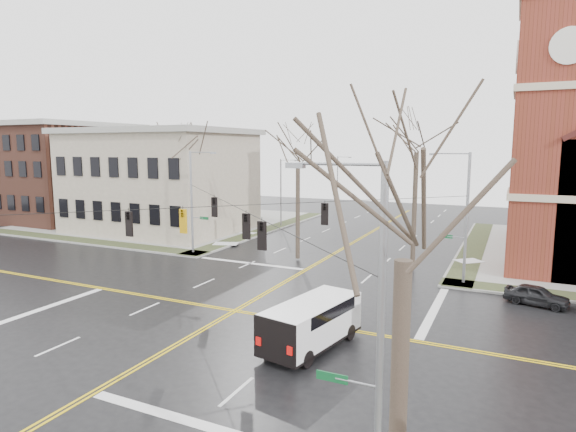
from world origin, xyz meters
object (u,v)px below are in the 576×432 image
at_px(signal_pole_nw, 193,199).
at_px(tree_nw_far, 183,153).
at_px(cargo_van, 314,319).
at_px(signal_pole_ne, 464,214).
at_px(tree_se, 404,236).
at_px(tree_nw_near, 298,157).
at_px(signal_pole_se, 374,326).
at_px(streetlight_north_b, 338,180).
at_px(streetlight_north_a, 282,190).
at_px(tree_ne, 417,144).
at_px(parked_car_a, 537,295).

xyz_separation_m(signal_pole_nw, tree_nw_far, (-2.64, 2.25, 3.98)).
bearing_deg(cargo_van, signal_pole_ne, 80.54).
bearing_deg(tree_se, tree_nw_near, 118.08).
bearing_deg(signal_pole_se, streetlight_north_b, 110.27).
height_order(tree_nw_far, tree_se, tree_nw_far).
xyz_separation_m(streetlight_north_a, tree_nw_far, (-3.31, -14.25, 4.46)).
height_order(signal_pole_nw, signal_pole_se, same).
bearing_deg(signal_pole_se, signal_pole_nw, 134.55).
bearing_deg(tree_ne, signal_pole_nw, -172.59).
height_order(streetlight_north_b, cargo_van, streetlight_north_b).
bearing_deg(parked_car_a, tree_se, -174.35).
height_order(signal_pole_ne, parked_car_a, signal_pole_ne).
bearing_deg(parked_car_a, tree_ne, 72.56).
bearing_deg(signal_pole_nw, cargo_van, -39.08).
xyz_separation_m(tree_nw_near, tree_ne, (9.46, 0.70, 1.05)).
xyz_separation_m(streetlight_north_b, parked_car_a, (26.59, -39.28, -3.85)).
distance_m(signal_pole_ne, parked_car_a, 6.92).
distance_m(signal_pole_ne, streetlight_north_b, 42.61).
height_order(signal_pole_nw, streetlight_north_a, signal_pole_nw).
height_order(streetlight_north_b, tree_nw_far, tree_nw_far).
xyz_separation_m(signal_pole_ne, tree_ne, (-3.81, 2.45, 4.75)).
bearing_deg(signal_pole_ne, tree_ne, 147.29).
bearing_deg(tree_nw_near, signal_pole_nw, -169.42).
distance_m(tree_nw_near, tree_ne, 9.55).
xyz_separation_m(signal_pole_nw, tree_ne, (18.83, 2.45, 4.75)).
distance_m(signal_pole_nw, tree_se, 34.86).
height_order(signal_pole_ne, signal_pole_se, same).
bearing_deg(tree_nw_near, tree_ne, 4.22).
relative_size(cargo_van, tree_nw_near, 0.51).
xyz_separation_m(streetlight_north_b, cargo_van, (16.73, -50.63, -3.16)).
bearing_deg(tree_se, signal_pole_se, 116.75).
bearing_deg(signal_pole_se, streetlight_north_a, 119.09).
distance_m(cargo_van, tree_ne, 18.63).
bearing_deg(signal_pole_ne, tree_se, -87.37).
relative_size(tree_nw_near, tree_ne, 0.89).
relative_size(tree_nw_far, tree_ne, 0.92).
bearing_deg(tree_nw_near, tree_nw_far, 177.60).
bearing_deg(streetlight_north_a, cargo_van, -61.36).
bearing_deg(tree_nw_near, parked_car_a, -14.21).
height_order(signal_pole_ne, tree_ne, tree_ne).
bearing_deg(tree_ne, parked_car_a, -31.80).
bearing_deg(cargo_van, tree_se, -49.25).
bearing_deg(tree_se, streetlight_north_b, 110.52).
xyz_separation_m(signal_pole_ne, parked_car_a, (4.62, -2.78, -4.33)).
bearing_deg(signal_pole_nw, parked_car_a, -5.82).
bearing_deg(streetlight_north_b, signal_pole_nw, -91.05).
bearing_deg(tree_se, streetlight_north_a, 118.96).
xyz_separation_m(parked_car_a, tree_se, (-3.45, -22.53, 7.14)).
height_order(signal_pole_nw, tree_nw_near, tree_nw_near).
relative_size(signal_pole_nw, signal_pole_se, 1.00).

